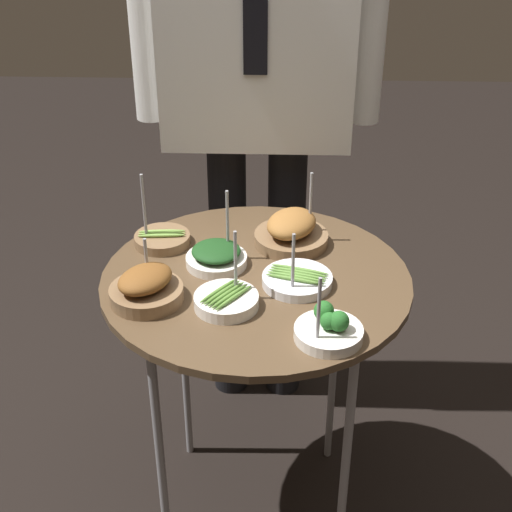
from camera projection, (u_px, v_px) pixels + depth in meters
name	position (u px, v px, depth m)	size (l,w,h in m)	color
ground_plane	(256.00, 508.00, 1.95)	(8.00, 8.00, 0.00)	black
serving_cart	(256.00, 296.00, 1.60)	(0.68, 0.68, 0.75)	brown
bowl_roast_mid_left	(291.00, 231.00, 1.67)	(0.17, 0.18, 0.17)	brown
bowl_broccoli_center	(329.00, 328.00, 1.36)	(0.13, 0.13, 0.16)	silver
bowl_roast_front_left	(146.00, 288.00, 1.47)	(0.15, 0.16, 0.12)	brown
bowl_asparagus_near_rim	(226.00, 300.00, 1.46)	(0.13, 0.13, 0.16)	silver
bowl_asparagus_front_center	(297.00, 279.00, 1.53)	(0.15, 0.15, 0.15)	silver
bowl_spinach_far_rim	(216.00, 256.00, 1.60)	(0.14, 0.14, 0.17)	silver
bowl_asparagus_front_right	(162.00, 238.00, 1.68)	(0.13, 0.13, 0.18)	brown
waiter_figure	(257.00, 47.00, 1.82)	(0.65, 0.24, 1.77)	black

